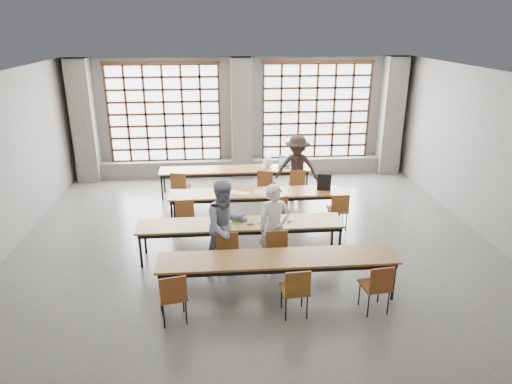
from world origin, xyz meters
The scene contains 38 objects.
floor centered at (0.00, 0.00, 0.00)m, with size 11.00×11.00×0.00m, color #50504D.
ceiling centered at (0.00, 0.00, 3.50)m, with size 11.00×11.00×0.00m, color silver.
wall_back centered at (0.00, 5.50, 1.75)m, with size 10.00×10.00×0.00m, color slate.
column_left centered at (-4.50, 5.22, 1.75)m, with size 0.60×0.55×3.50m, color #545351.
column_mid centered at (0.00, 5.22, 1.75)m, with size 0.60×0.55×3.50m, color #545351.
column_right centered at (4.50, 5.22, 1.75)m, with size 0.60×0.55×3.50m, color #545351.
window_left centered at (-2.25, 5.42, 1.90)m, with size 3.32×0.12×3.00m.
window_right centered at (2.25, 5.42, 1.90)m, with size 3.32×0.12×3.00m.
sill_ledge centered at (0.00, 5.30, 0.25)m, with size 9.80×0.35×0.50m, color #545351.
desk_row_a centered at (-0.29, 3.65, 0.66)m, with size 4.00×0.70×0.73m.
desk_row_b centered at (0.13, 1.81, 0.66)m, with size 4.00×0.70×0.73m.
desk_row_c centered at (-0.31, 0.12, 0.66)m, with size 4.00×0.70×0.73m.
desk_row_d centered at (0.22, -1.34, 0.66)m, with size 4.00×0.70×0.73m.
chair_back_left centered at (-1.71, 3.02, 0.54)m, with size 0.51×0.51×0.88m.
chair_back_mid centered at (0.49, 3.03, 0.54)m, with size 0.53×0.53×0.88m.
chair_back_right centered at (1.30, 3.02, 0.54)m, with size 0.45×0.46×0.88m.
chair_mid_left centered at (-1.47, 1.18, 0.54)m, with size 0.44×0.45×0.88m.
chair_mid_centre centered at (0.54, 1.18, 0.54)m, with size 0.50×0.50×0.88m.
chair_mid_right centered at (1.92, 1.18, 0.54)m, with size 0.43×0.43×0.88m.
chair_front_left centered at (-0.61, -0.51, 0.54)m, with size 0.46×0.46×0.88m.
chair_front_right centered at (0.29, -0.51, 0.54)m, with size 0.45×0.45×0.88m.
chair_near_left centered at (-1.46, -1.97, 0.54)m, with size 0.49×0.50×0.88m.
chair_near_mid centered at (0.43, -1.97, 0.54)m, with size 0.44×0.45×0.88m.
chair_near_right centered at (1.73, -1.97, 0.54)m, with size 0.47×0.47×0.88m.
student_male centered at (0.29, -0.38, 0.83)m, with size 0.61×0.40×1.66m, color silver.
student_female centered at (-0.61, -0.38, 0.89)m, with size 0.86×0.67×1.78m, color navy.
student_back centered at (1.31, 3.15, 0.86)m, with size 1.11×0.64×1.72m, color black.
laptop_front centered at (0.25, 0.23, 0.79)m, with size 0.43×0.39×0.26m.
laptop_back centered at (1.08, 3.76, 0.79)m, with size 0.43×0.39×0.26m.
mouse centered at (0.64, 0.10, 0.75)m, with size 0.10×0.06×0.04m, color white.
green_box centered at (-0.36, 0.20, 0.78)m, with size 0.25×0.09×0.09m, color green.
phone centered at (-0.13, 0.02, 0.74)m, with size 0.13×0.06×0.01m, color black.
paper_sheet_a centered at (-0.47, 1.86, 0.73)m, with size 0.30×0.21×0.00m, color white.
paper_sheet_b centered at (-0.17, 1.76, 0.73)m, with size 0.30×0.21×0.00m, color white.
paper_sheet_c centered at (0.23, 1.81, 0.73)m, with size 0.30×0.21×0.00m, color silver.
backpack centered at (1.73, 1.86, 0.93)m, with size 0.32×0.20×0.40m, color black.
plastic_bag centered at (0.61, 3.70, 0.87)m, with size 0.26×0.21×0.29m, color white.
red_pouch centered at (-1.48, -1.89, 0.50)m, with size 0.20×0.08×0.06m, color #A7142B.
Camera 1 is at (-0.71, -8.02, 4.40)m, focal length 32.00 mm.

